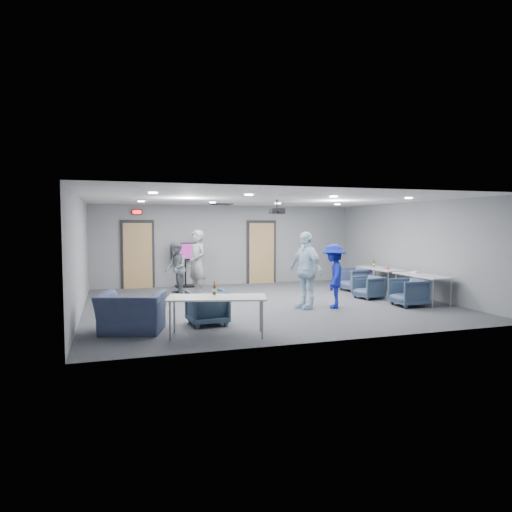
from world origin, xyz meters
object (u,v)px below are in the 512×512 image
object	(u,v)px
chair_right_c	(408,292)
projector	(277,211)
table_right_b	(422,277)
tv_stand	(185,262)
chair_right_a	(354,279)
bottle_right	(374,264)
person_b	(176,268)
chair_front_b	(132,313)
chair_front_a	(207,307)
table_right_a	(381,270)
person_c	(306,270)
person_d	(334,276)
table_front_left	(217,299)
person_a	(197,264)
chair_right_b	(368,287)
bottle_front	(214,290)

from	to	relation	value
chair_right_c	projector	xyz separation A→B (m)	(-3.01, 1.41, 2.06)
table_right_b	tv_stand	distance (m)	7.32
chair_right_a	bottle_right	xyz separation A→B (m)	(0.66, -0.05, 0.46)
person_b	chair_front_b	bearing A→B (deg)	-19.22
chair_front_a	table_right_a	xyz separation A→B (m)	(5.96, 2.81, 0.32)
person_c	chair_front_b	distance (m)	4.43
bottle_right	projector	distance (m)	4.26
person_d	table_front_left	bearing A→B (deg)	-31.21
person_b	chair_front_b	xyz separation A→B (m)	(-1.45, -4.45, -0.40)
tv_stand	person_a	bearing A→B (deg)	-90.06
chair_right_b	chair_front_b	bearing A→B (deg)	-81.68
person_d	chair_right_b	size ratio (longest dim) A/B	2.29
person_a	person_b	size ratio (longest dim) A/B	1.21
tv_stand	chair_right_a	bearing A→B (deg)	-26.85
person_a	table_right_a	xyz separation A→B (m)	(5.50, -0.80, -0.26)
table_right_b	tv_stand	bearing A→B (deg)	48.70
person_a	chair_front_b	bearing A→B (deg)	-47.85
chair_front_a	table_right_a	size ratio (longest dim) A/B	0.46
chair_front_a	chair_front_b	distance (m)	1.54
person_c	chair_front_a	size ratio (longest dim) A/B	2.40
person_d	bottle_right	bearing A→B (deg)	161.30
bottle_right	projector	world-z (taller)	projector
person_b	chair_right_a	xyz separation A→B (m)	(5.37, -0.91, -0.43)
chair_front_a	person_a	bearing A→B (deg)	-101.48
person_d	table_front_left	distance (m)	3.87
person_d	chair_right_a	size ratio (longest dim) A/B	2.01
chair_front_a	projector	size ratio (longest dim) A/B	2.13
person_a	projector	distance (m)	2.85
chair_right_b	chair_front_a	xyz separation A→B (m)	(-4.92, -1.85, 0.04)
chair_right_c	person_b	bearing A→B (deg)	-123.62
table_right_b	tv_stand	xyz separation A→B (m)	(-5.50, 4.83, 0.15)
tv_stand	table_front_left	bearing A→B (deg)	-94.07
person_b	table_front_left	size ratio (longest dim) A/B	0.81
table_right_b	bottle_front	bearing A→B (deg)	105.51
bottle_front	tv_stand	bearing A→B (deg)	85.86
person_c	chair_front_b	bearing A→B (deg)	-89.52
chair_front_b	person_a	bearing A→B (deg)	-99.87
bottle_front	person_c	bearing A→B (deg)	33.94
table_right_b	bottle_front	world-z (taller)	bottle_front
chair_front_b	bottle_right	bearing A→B (deg)	-137.78
person_c	table_right_b	xyz separation A→B (m)	(3.29, -0.15, -0.26)
chair_right_c	chair_front_b	bearing A→B (deg)	-82.41
person_c	tv_stand	distance (m)	5.18
chair_front_a	person_c	bearing A→B (deg)	-162.58
person_a	tv_stand	distance (m)	2.14
chair_front_a	bottle_front	xyz separation A→B (m)	(-0.01, -0.74, 0.47)
chair_right_a	chair_right_b	distance (m)	1.49
person_a	person_d	bearing A→B (deg)	26.04
bottle_front	table_front_left	bearing A→B (deg)	-92.24
person_b	table_right_a	world-z (taller)	person_b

